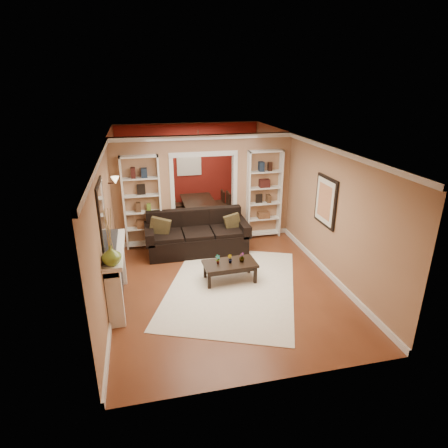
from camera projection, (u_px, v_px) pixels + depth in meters
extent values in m
plane|color=brown|center=(214.00, 257.00, 8.86)|extent=(8.00, 8.00, 0.00)
plane|color=white|center=(212.00, 142.00, 7.89)|extent=(8.00, 8.00, 0.00)
plane|color=#A97A59|center=(189.00, 166.00, 12.01)|extent=(8.00, 0.00, 8.00)
plane|color=#A97A59|center=(274.00, 298.00, 4.73)|extent=(8.00, 0.00, 8.00)
plane|color=#A97A59|center=(109.00, 210.00, 7.91)|extent=(0.00, 8.00, 8.00)
plane|color=#A97A59|center=(306.00, 197.00, 8.84)|extent=(0.00, 8.00, 8.00)
cube|color=#A97A59|center=(204.00, 189.00, 9.46)|extent=(4.50, 0.15, 2.70)
cube|color=maroon|center=(189.00, 167.00, 12.00)|extent=(4.44, 0.04, 2.64)
cube|color=#8CA5CC|center=(189.00, 160.00, 11.88)|extent=(0.78, 0.03, 0.98)
cube|color=white|center=(232.00, 286.00, 7.62)|extent=(3.58, 4.13, 0.01)
cube|color=black|center=(197.00, 233.00, 9.03)|extent=(2.46, 1.06, 0.96)
cube|color=brown|center=(160.00, 228.00, 8.75)|extent=(0.48, 0.26, 0.47)
cube|color=brown|center=(232.00, 223.00, 9.13)|extent=(0.39, 0.13, 0.38)
cube|color=black|center=(230.00, 272.00, 7.78)|extent=(1.11, 0.64, 0.41)
imported|color=#336626|center=(218.00, 259.00, 7.61)|extent=(0.13, 0.11, 0.21)
imported|color=#336626|center=(230.00, 259.00, 7.67)|extent=(0.12, 0.12, 0.18)
imported|color=#336626|center=(242.00, 257.00, 7.72)|extent=(0.11, 0.11, 0.20)
cube|color=white|center=(142.00, 203.00, 9.06)|extent=(0.90, 0.30, 2.30)
cube|color=white|center=(264.00, 195.00, 9.70)|extent=(0.90, 0.30, 2.30)
cube|color=white|center=(118.00, 275.00, 6.85)|extent=(0.32, 1.70, 1.16)
imported|color=olive|center=(111.00, 255.00, 5.95)|extent=(0.41, 0.41, 0.33)
cube|color=silver|center=(102.00, 213.00, 6.39)|extent=(0.03, 0.95, 1.10)
cube|color=#FFE0A5|center=(113.00, 182.00, 8.26)|extent=(0.18, 0.18, 0.22)
cube|color=black|center=(325.00, 201.00, 7.85)|extent=(0.04, 0.85, 1.05)
imported|color=black|center=(200.00, 210.00, 11.15)|extent=(1.69, 0.94, 0.59)
cube|color=black|center=(183.00, 211.00, 10.72)|extent=(0.53, 0.53, 0.84)
cube|color=black|center=(220.00, 207.00, 10.93)|extent=(0.51, 0.51, 0.92)
cube|color=black|center=(180.00, 205.00, 11.27)|extent=(0.48, 0.48, 0.81)
cube|color=black|center=(216.00, 203.00, 11.50)|extent=(0.45, 0.45, 0.79)
cube|color=#331E17|center=(194.00, 152.00, 10.59)|extent=(0.50, 0.50, 0.30)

